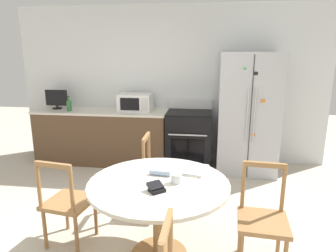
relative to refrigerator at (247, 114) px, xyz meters
The scene contains 16 objects.
ground_plane 2.71m from the refrigerator, 119.79° to the right, with size 14.00×14.00×0.00m, color beige.
back_wall 1.39m from the refrigerator, 160.77° to the left, with size 5.20×0.10×2.60m.
kitchen_counter 2.41m from the refrigerator, behind, with size 2.22×0.64×0.90m.
refrigerator is the anchor object (origin of this frame).
oven_range 1.00m from the refrigerator, behind, with size 0.71×0.68×1.08m.
microwave 1.80m from the refrigerator, behind, with size 0.53×0.39×0.28m.
countertop_tv 3.17m from the refrigerator, behind, with size 0.37×0.16×0.32m.
counter_bottle 2.87m from the refrigerator, behind, with size 0.08×0.08×0.25m.
dining_table 2.49m from the refrigerator, 114.19° to the right, with size 1.24×1.24×0.74m.
dining_chair_left 2.94m from the refrigerator, 131.28° to the right, with size 0.48×0.48×0.90m.
dining_chair_right 2.29m from the refrigerator, 92.71° to the right, with size 0.45×0.45×0.90m.
dining_chair_far 1.84m from the refrigerator, 130.28° to the right, with size 0.43×0.43×0.90m.
candle_glass 2.40m from the refrigerator, 110.91° to the right, with size 0.10×0.10×0.08m.
folded_napkin 2.34m from the refrigerator, 115.86° to the right, with size 0.20×0.07×0.05m.
wallet 2.63m from the refrigerator, 112.44° to the right, with size 0.17×0.17×0.07m.
mail_stack 2.09m from the refrigerator, 110.13° to the right, with size 0.32×0.36×0.02m.
Camera 1 is at (0.66, -2.43, 1.84)m, focal length 32.00 mm.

